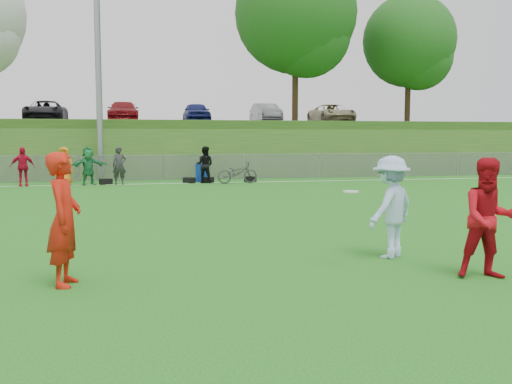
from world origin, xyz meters
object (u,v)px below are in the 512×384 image
object	(u,v)px
recycling_bin	(202,173)
player_red_center	(489,219)
frisbee	(351,192)
bicycle	(237,173)
player_blue	(391,207)
player_red_left	(64,219)

from	to	relation	value
recycling_bin	player_red_center	bearing A→B (deg)	-84.29
frisbee	recycling_bin	xyz separation A→B (m)	(-0.18, 18.37, -0.81)
frisbee	bicycle	world-z (taller)	frisbee
player_blue	frisbee	bearing A→B (deg)	-3.95
player_red_center	player_red_left	bearing A→B (deg)	-174.32
player_red_center	frisbee	bearing A→B (deg)	161.93
recycling_bin	player_blue	bearing A→B (deg)	-86.25
player_red_left	player_red_center	distance (m)	6.24
player_red_left	bicycle	world-z (taller)	player_red_left
player_red_center	frisbee	distance (m)	2.12
player_red_center	recycling_bin	xyz separation A→B (m)	(-1.95, 19.49, -0.48)
recycling_bin	player_red_left	bearing A→B (deg)	-102.81
player_red_left	recycling_bin	xyz separation A→B (m)	(4.22, 18.55, -0.53)
recycling_bin	frisbee	bearing A→B (deg)	-89.42
player_blue	recycling_bin	bearing A→B (deg)	-120.51
frisbee	recycling_bin	size ratio (longest dim) A/B	0.30
bicycle	frisbee	bearing A→B (deg)	168.13
player_red_left	bicycle	size ratio (longest dim) A/B	1.02
frisbee	player_red_center	bearing A→B (deg)	-32.37
player_red_left	recycling_bin	world-z (taller)	player_red_left
player_blue	frisbee	xyz separation A→B (m)	(-0.98, -0.57, 0.35)
player_red_center	player_blue	size ratio (longest dim) A/B	1.01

